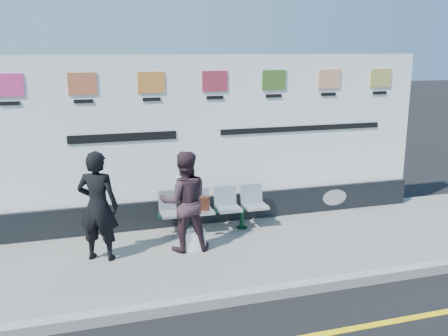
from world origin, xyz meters
The scene contains 8 objects.
pavement centered at (0.00, 2.50, 0.06)m, with size 14.00×3.00×0.12m, color slate.
kerb centered at (0.00, 1.00, 0.07)m, with size 14.00×0.18×0.14m, color gray.
billboard centered at (0.50, 3.85, 1.42)m, with size 8.00×0.30×3.00m.
bench centered at (0.36, 3.31, 0.32)m, with size 1.88×0.50×0.40m, color silver, non-canonical shape.
woman_left centered at (-1.62, 2.67, 0.95)m, with size 0.61×0.40×1.67m, color black.
woman_right centered at (-0.32, 2.65, 0.91)m, with size 0.77×0.60×1.58m, color #35222A.
handbag_brown centered at (0.11, 3.32, 0.64)m, with size 0.29×0.13×0.23m, color #33160E.
carrier_bag_white centered at (-0.18, 2.60, 0.28)m, with size 0.32×0.19×0.32m, color white.
Camera 1 is at (-1.90, -4.58, 3.20)m, focal length 40.00 mm.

